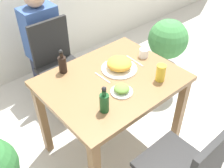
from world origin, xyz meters
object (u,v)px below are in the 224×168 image
juice_glass (161,73)px  side_plate (122,90)px  food_plate (119,65)px  person_figure (43,43)px  potted_plant_right (167,48)px  sauce_bottle (104,102)px  condiment_bottle (62,64)px  chair_far (59,62)px  drink_cup (144,53)px

juice_glass → side_plate: bearing=165.3°
food_plate → person_figure: person_figure is taller
food_plate → juice_glass: juice_glass is taller
juice_glass → potted_plant_right: (0.75, 0.51, -0.33)m
juice_glass → person_figure: size_ratio=0.11×
potted_plant_right → person_figure: (-0.99, 0.84, 0.07)m
food_plate → side_plate: size_ratio=1.77×
sauce_bottle → potted_plant_right: sauce_bottle is taller
person_figure → food_plate: bearing=-84.5°
condiment_bottle → person_figure: bearing=73.2°
chair_far → potted_plant_right: (1.01, -0.52, -0.01)m
chair_far → condiment_bottle: bearing=-114.8°
drink_cup → chair_far: bearing=117.9°
sauce_bottle → condiment_bottle: same height
drink_cup → side_plate: bearing=-154.4°
side_plate → chair_far: bearing=86.8°
sauce_bottle → potted_plant_right: 1.39m
sauce_bottle → condiment_bottle: 0.53m
juice_glass → chair_far: bearing=103.8°
drink_cup → sauce_bottle: bearing=-157.4°
juice_glass → potted_plant_right: 0.97m
person_figure → drink_cup: bearing=-70.5°
food_plate → chair_far: bearing=99.2°
side_plate → food_plate: bearing=51.1°
side_plate → person_figure: person_figure is taller
drink_cup → potted_plant_right: bearing=19.5°
juice_glass → potted_plant_right: size_ratio=0.16×
juice_glass → condiment_bottle: size_ratio=0.66×
potted_plant_right → side_plate: bearing=-157.9°
food_plate → sauce_bottle: (-0.37, -0.27, 0.03)m
drink_cup → person_figure: 1.14m
drink_cup → condiment_bottle: 0.67m
sauce_bottle → potted_plant_right: (1.26, 0.49, -0.34)m
sauce_bottle → potted_plant_right: bearing=21.1°
side_plate → drink_cup: size_ratio=2.07×
condiment_bottle → potted_plant_right: size_ratio=0.24×
side_plate → drink_cup: drink_cup is taller
potted_plant_right → juice_glass: bearing=-145.9°
food_plate → side_plate: bearing=-128.9°
side_plate → juice_glass: (0.31, -0.08, 0.04)m
juice_glass → drink_cup: bearing=64.8°
food_plate → drink_cup: size_ratio=3.66×
drink_cup → juice_glass: size_ratio=0.59×
juice_glass → person_figure: 1.39m
drink_cup → person_figure: (-0.37, 1.05, -0.23)m
juice_glass → sauce_bottle: size_ratio=0.66×
food_plate → juice_glass: (0.13, -0.29, 0.02)m
side_plate → sauce_bottle: (-0.20, -0.06, 0.05)m
side_plate → juice_glass: 0.32m
potted_plant_right → food_plate: bearing=-166.3°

